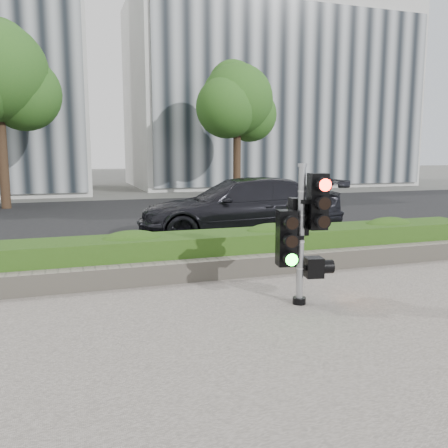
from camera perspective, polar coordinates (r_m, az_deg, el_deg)
name	(u,v)px	position (r m, az deg, el deg)	size (l,w,h in m)	color
ground	(248,316)	(6.55, 2.88, -11.00)	(120.00, 120.00, 0.00)	#51514C
sidewalk	(354,409)	(4.52, 15.33, -20.63)	(16.00, 11.00, 0.03)	#9E9389
road	(139,219)	(16.05, -10.24, 0.65)	(60.00, 13.00, 0.02)	black
curb	(190,261)	(9.42, -4.14, -4.52)	(60.00, 0.25, 0.12)	gray
stone_wall	(208,269)	(8.22, -1.96, -5.46)	(12.00, 0.32, 0.34)	gray
hedge	(198,252)	(8.79, -3.18, -3.40)	(12.00, 1.00, 0.68)	#4F7E26
building_right	(265,96)	(33.69, 4.95, 15.08)	(18.00, 10.00, 12.00)	#B7B7B2
tree_right	(236,103)	(22.77, 1.51, 14.38)	(4.10, 3.58, 6.53)	black
traffic_signal	(302,227)	(6.81, 9.39, -0.40)	(0.72, 0.57, 2.02)	black
car_dark	(240,208)	(12.21, 1.93, 1.98)	(2.14, 5.28, 1.53)	black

